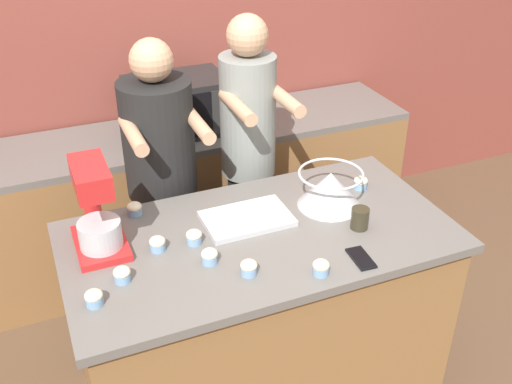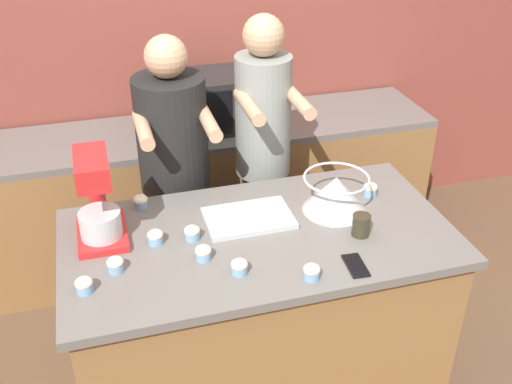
# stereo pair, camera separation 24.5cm
# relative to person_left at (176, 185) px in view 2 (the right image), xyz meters

# --- Properties ---
(back_wall) EXTENTS (10.00, 0.06, 2.70)m
(back_wall) POSITION_rel_person_left_xyz_m (0.25, 0.90, 0.51)
(back_wall) COLOR brown
(back_wall) RESTS_ON ground_plane
(island_counter) EXTENTS (1.64, 0.86, 0.93)m
(island_counter) POSITION_rel_person_left_xyz_m (0.25, -0.66, -0.37)
(island_counter) COLOR olive
(island_counter) RESTS_ON ground_plane
(back_counter) EXTENTS (2.80, 0.60, 0.89)m
(back_counter) POSITION_rel_person_left_xyz_m (0.25, 0.55, -0.40)
(back_counter) COLOR olive
(back_counter) RESTS_ON ground_plane
(person_left) EXTENTS (0.36, 0.51, 1.61)m
(person_left) POSITION_rel_person_left_xyz_m (0.00, 0.00, 0.00)
(person_left) COLOR #232328
(person_left) RESTS_ON ground_plane
(person_right) EXTENTS (0.30, 0.48, 1.67)m
(person_right) POSITION_rel_person_left_xyz_m (0.46, -0.00, 0.06)
(person_right) COLOR #232328
(person_right) RESTS_ON ground_plane
(stand_mixer) EXTENTS (0.20, 0.30, 0.38)m
(stand_mixer) POSITION_rel_person_left_xyz_m (-0.38, -0.50, 0.26)
(stand_mixer) COLOR red
(stand_mixer) RESTS_ON island_counter
(mixing_bowl) EXTENTS (0.29, 0.29, 0.17)m
(mixing_bowl) POSITION_rel_person_left_xyz_m (0.62, -0.57, 0.18)
(mixing_bowl) COLOR #BCBCC1
(mixing_bowl) RESTS_ON island_counter
(baking_tray) EXTENTS (0.38, 0.25, 0.04)m
(baking_tray) POSITION_rel_person_left_xyz_m (0.23, -0.55, 0.11)
(baking_tray) COLOR #BCBCC1
(baking_tray) RESTS_ON island_counter
(microwave_oven) EXTENTS (0.55, 0.37, 0.32)m
(microwave_oven) POSITION_rel_person_left_xyz_m (0.25, 0.55, 0.20)
(microwave_oven) COLOR black
(microwave_oven) RESTS_ON back_counter
(cell_phone) EXTENTS (0.08, 0.15, 0.01)m
(cell_phone) POSITION_rel_person_left_xyz_m (0.55, -0.97, 0.10)
(cell_phone) COLOR black
(cell_phone) RESTS_ON island_counter
(drinking_glass) EXTENTS (0.08, 0.08, 0.09)m
(drinking_glass) POSITION_rel_person_left_xyz_m (0.65, -0.78, 0.14)
(drinking_glass) COLOR #332D1E
(drinking_glass) RESTS_ON island_counter
(cupcake_0) EXTENTS (0.07, 0.07, 0.06)m
(cupcake_0) POSITION_rel_person_left_xyz_m (0.36, -0.99, 0.12)
(cupcake_0) COLOR #759EC6
(cupcake_0) RESTS_ON island_counter
(cupcake_1) EXTENTS (0.07, 0.07, 0.06)m
(cupcake_1) POSITION_rel_person_left_xyz_m (0.10, -0.89, 0.12)
(cupcake_1) COLOR #759EC6
(cupcake_1) RESTS_ON island_counter
(cupcake_2) EXTENTS (0.07, 0.07, 0.06)m
(cupcake_2) POSITION_rel_person_left_xyz_m (-0.03, -0.62, 0.12)
(cupcake_2) COLOR #759EC6
(cupcake_2) RESTS_ON island_counter
(cupcake_3) EXTENTS (0.07, 0.07, 0.06)m
(cupcake_3) POSITION_rel_person_left_xyz_m (-0.20, -0.31, 0.12)
(cupcake_3) COLOR #759EC6
(cupcake_3) RESTS_ON island_counter
(cupcake_4) EXTENTS (0.07, 0.07, 0.06)m
(cupcake_4) POSITION_rel_person_left_xyz_m (-0.35, -0.75, 0.12)
(cupcake_4) COLOR #759EC6
(cupcake_4) RESTS_ON island_counter
(cupcake_5) EXTENTS (0.07, 0.07, 0.06)m
(cupcake_5) POSITION_rel_person_left_xyz_m (-0.18, -0.61, 0.12)
(cupcake_5) COLOR #759EC6
(cupcake_5) RESTS_ON island_counter
(cupcake_6) EXTENTS (0.07, 0.07, 0.06)m
(cupcake_6) POSITION_rel_person_left_xyz_m (-0.47, -0.84, 0.12)
(cupcake_6) COLOR #759EC6
(cupcake_6) RESTS_ON island_counter
(cupcake_7) EXTENTS (0.07, 0.07, 0.06)m
(cupcake_7) POSITION_rel_person_left_xyz_m (-0.01, -0.76, 0.12)
(cupcake_7) COLOR #759EC6
(cupcake_7) RESTS_ON island_counter
(cupcake_8) EXTENTS (0.07, 0.07, 0.06)m
(cupcake_8) POSITION_rel_person_left_xyz_m (0.83, -0.49, 0.12)
(cupcake_8) COLOR #759EC6
(cupcake_8) RESTS_ON island_counter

